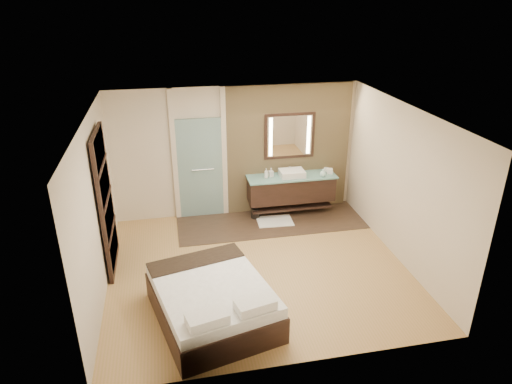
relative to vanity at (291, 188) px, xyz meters
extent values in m
plane|color=#AC8748|center=(-1.10, -1.92, -0.58)|extent=(5.00, 5.00, 0.00)
cube|color=#36271D|center=(-0.50, -0.32, -0.57)|extent=(3.80, 1.30, 0.01)
cube|color=tan|center=(0.00, 0.29, 0.77)|extent=(2.60, 0.08, 2.70)
cube|color=black|center=(0.00, 0.00, -0.01)|extent=(1.80, 0.50, 0.50)
cube|color=black|center=(0.00, 0.00, -0.40)|extent=(1.71, 0.45, 0.04)
cube|color=#86CCC6|center=(0.00, -0.02, 0.27)|extent=(1.85, 0.55, 0.03)
cube|color=white|center=(0.00, -0.02, 0.35)|extent=(0.50, 0.38, 0.13)
cylinder|color=silver|center=(0.00, 0.17, 0.37)|extent=(0.03, 0.03, 0.18)
cylinder|color=silver|center=(0.00, 0.13, 0.45)|extent=(0.02, 0.10, 0.02)
cube|color=black|center=(0.00, 0.24, 1.07)|extent=(1.06, 0.03, 0.96)
cube|color=white|center=(0.00, 0.23, 1.07)|extent=(0.94, 0.01, 0.84)
cube|color=#FFEFBF|center=(-0.40, 0.22, 1.07)|extent=(0.07, 0.01, 0.80)
cube|color=#FFEFBF|center=(0.40, 0.22, 1.07)|extent=(0.07, 0.01, 0.80)
cube|color=#BAEBEA|center=(-1.85, 0.28, 0.47)|extent=(0.90, 0.05, 2.10)
cylinder|color=silver|center=(-1.80, 0.23, 0.47)|extent=(0.45, 0.03, 0.03)
cube|color=beige|center=(-2.35, 0.29, 0.77)|extent=(0.10, 0.08, 2.70)
cube|color=beige|center=(-1.35, 0.29, 0.77)|extent=(0.10, 0.08, 2.70)
cube|color=black|center=(-3.53, -1.32, 0.62)|extent=(0.06, 1.20, 2.40)
cube|color=beige|center=(-3.51, -1.32, -0.21)|extent=(0.02, 1.06, 0.52)
cube|color=beige|center=(-3.51, -1.32, 0.38)|extent=(0.02, 1.06, 0.52)
cube|color=beige|center=(-3.51, -1.32, 0.96)|extent=(0.02, 1.06, 0.52)
cube|color=beige|center=(-3.51, -1.32, 1.55)|extent=(0.02, 1.06, 0.52)
cube|color=black|center=(-2.01, -3.07, -0.37)|extent=(1.90, 2.18, 0.41)
cube|color=silver|center=(-2.01, -3.07, -0.08)|extent=(1.84, 2.12, 0.17)
cube|color=black|center=(-2.18, -2.38, 0.00)|extent=(1.51, 0.75, 0.04)
cube|color=silver|center=(-2.15, -3.87, 0.08)|extent=(0.57, 0.40, 0.13)
cube|color=silver|center=(-1.51, -3.72, 0.08)|extent=(0.57, 0.40, 0.13)
cube|color=white|center=(-0.42, -0.32, -0.56)|extent=(0.74, 0.53, 0.02)
cylinder|color=black|center=(-0.78, -0.07, -0.47)|extent=(0.22, 0.22, 0.22)
cube|color=white|center=(0.82, -0.02, 0.33)|extent=(0.15, 0.15, 0.10)
imported|color=white|center=(-0.54, -0.02, 0.39)|extent=(0.09, 0.09, 0.21)
imported|color=#B2B2B2|center=(-0.43, 0.04, 0.38)|extent=(0.10, 0.10, 0.19)
imported|color=#C3F5F0|center=(0.62, -0.16, 0.36)|extent=(0.15, 0.15, 0.16)
imported|color=white|center=(0.78, 0.07, 0.33)|extent=(0.13, 0.13, 0.09)
camera|label=1|loc=(-2.45, -8.42, 3.81)|focal=32.00mm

